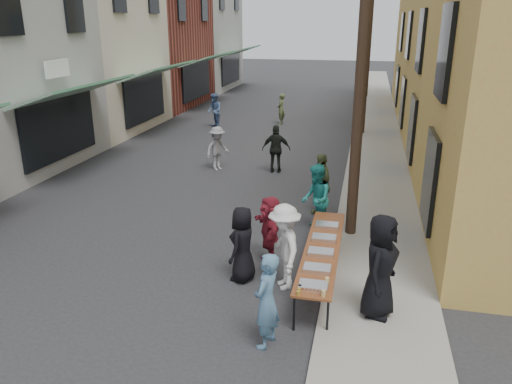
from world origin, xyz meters
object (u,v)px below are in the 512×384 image
at_px(catering_tray_sausage, 313,286).
at_px(utility_pole_mid, 368,35).
at_px(utility_pole_far, 370,30).
at_px(guest_front_a, 243,244).
at_px(serving_table, 322,249).
at_px(guest_front_c, 316,199).
at_px(server, 380,266).
at_px(utility_pole_near, 363,51).

bearing_deg(catering_tray_sausage, utility_pole_mid, 88.22).
bearing_deg(catering_tray_sausage, utility_pole_far, 88.98).
distance_m(utility_pole_far, catering_tray_sausage, 28.33).
height_order(catering_tray_sausage, guest_front_a, guest_front_a).
relative_size(catering_tray_sausage, guest_front_a, 0.31).
height_order(utility_pole_far, serving_table, utility_pole_far).
xyz_separation_m(guest_front_a, guest_front_c, (1.20, 2.76, 0.10)).
relative_size(catering_tray_sausage, guest_front_c, 0.28).
xyz_separation_m(utility_pole_mid, server, (0.62, -15.61, -3.44)).
bearing_deg(server, serving_table, 61.46).
distance_m(serving_table, catering_tray_sausage, 1.65).
xyz_separation_m(utility_pole_far, server, (0.62, -27.61, -3.44)).
bearing_deg(utility_pole_far, server, -88.71).
distance_m(utility_pole_near, serving_table, 4.53).
relative_size(utility_pole_far, catering_tray_sausage, 18.00).
bearing_deg(guest_front_c, guest_front_a, -35.31).
xyz_separation_m(utility_pole_near, catering_tray_sausage, (-0.50, -4.08, -3.71)).
bearing_deg(server, catering_tray_sausage, 130.73).
bearing_deg(catering_tray_sausage, guest_front_c, 95.56).
bearing_deg(utility_pole_mid, guest_front_a, -98.13).
bearing_deg(utility_pole_mid, utility_pole_far, 90.00).
bearing_deg(server, utility_pole_far, 19.08).
bearing_deg(serving_table, guest_front_c, 99.23).
bearing_deg(utility_pole_far, serving_table, -91.08).
bearing_deg(utility_pole_near, utility_pole_mid, 90.00).
height_order(guest_front_c, server, server).
height_order(utility_pole_far, catering_tray_sausage, utility_pole_far).
distance_m(utility_pole_far, guest_front_c, 24.25).
relative_size(catering_tray_sausage, server, 0.26).
xyz_separation_m(utility_pole_near, serving_table, (-0.50, -2.43, -3.79)).
xyz_separation_m(utility_pole_mid, guest_front_c, (-0.90, -11.97, -3.60)).
bearing_deg(guest_front_a, serving_table, 112.86).
bearing_deg(guest_front_c, server, 10.95).
bearing_deg(guest_front_c, catering_tray_sausage, -6.20).
relative_size(utility_pole_far, serving_table, 2.25).
bearing_deg(utility_pole_mid, catering_tray_sausage, -91.78).
height_order(utility_pole_near, catering_tray_sausage, utility_pole_near).
distance_m(utility_pole_mid, guest_front_c, 12.53).
bearing_deg(utility_pole_mid, serving_table, -91.98).
relative_size(utility_pole_near, catering_tray_sausage, 18.00).
bearing_deg(server, guest_front_a, 89.95).
xyz_separation_m(utility_pole_near, server, (0.62, -3.61, -3.44)).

